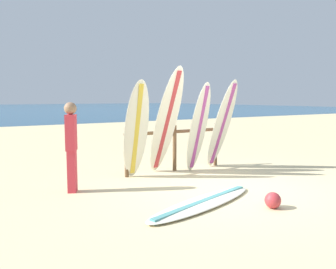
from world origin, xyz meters
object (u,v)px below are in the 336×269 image
surfboard_leaning_far_left (136,130)px  beach_ball (273,200)px  surfboard_leaning_center (222,125)px  surfboard_lying_on_sand (203,203)px  beachgoer_standing (71,143)px  surfboard_leaning_center_left (199,128)px  surfboard_leaning_left (166,122)px  surfboard_rack (175,142)px

surfboard_leaning_far_left → beach_ball: 3.24m
surfboard_leaning_far_left → surfboard_leaning_center: (2.30, -0.12, 0.03)m
surfboard_lying_on_sand → beachgoer_standing: (-1.59, 1.92, 0.89)m
surfboard_lying_on_sand → beach_ball: (0.82, -0.73, 0.10)m
surfboard_leaning_far_left → surfboard_leaning_center_left: 1.55m
surfboard_leaning_far_left → surfboard_lying_on_sand: surfboard_leaning_far_left is taller
surfboard_leaning_left → surfboard_leaning_center: bearing=-3.6°
surfboard_leaning_left → surfboard_lying_on_sand: bearing=-106.5°
surfboard_leaning_center → surfboard_rack: bearing=160.9°
surfboard_leaning_far_left → surfboard_leaning_left: bearing=-2.1°
surfboard_rack → surfboard_leaning_center_left: surfboard_leaning_center_left is taller
surfboard_rack → surfboard_leaning_center_left: size_ratio=1.25×
surfboard_rack → surfboard_leaning_far_left: surfboard_leaning_far_left is taller
surfboard_leaning_center_left → surfboard_leaning_far_left: bearing=173.8°
surfboard_lying_on_sand → surfboard_leaning_left: bearing=73.5°
surfboard_rack → surfboard_lying_on_sand: 2.80m
surfboard_leaning_far_left → surfboard_leaning_center_left: (1.54, -0.17, -0.01)m
beachgoer_standing → surfboard_leaning_far_left: bearing=11.8°
surfboard_leaning_center_left → surfboard_leaning_center: size_ratio=0.96×
surfboard_leaning_center → surfboard_leaning_left: bearing=176.4°
surfboard_leaning_far_left → beachgoer_standing: (-1.50, -0.31, -0.15)m
surfboard_lying_on_sand → beach_ball: size_ratio=10.35×
surfboard_rack → surfboard_lying_on_sand: surfboard_rack is taller
surfboard_leaning_left → surfboard_leaning_center: size_ratio=1.11×
surfboard_leaning_left → beachgoer_standing: surfboard_leaning_left is taller
surfboard_leaning_left → surfboard_leaning_far_left: bearing=177.9°
surfboard_leaning_far_left → beach_ball: size_ratio=8.20×
beachgoer_standing → beach_ball: (2.40, -2.65, -0.79)m
surfboard_lying_on_sand → beachgoer_standing: 2.64m
surfboard_rack → surfboard_leaning_center: surfboard_leaning_center is taller
surfboard_leaning_center → surfboard_lying_on_sand: 3.23m
surfboard_leaning_far_left → surfboard_leaning_left: surfboard_leaning_left is taller
surfboard_leaning_left → beach_ball: (0.17, -2.94, -1.09)m
surfboard_leaning_left → surfboard_leaning_center_left: (0.80, -0.14, -0.16)m
beachgoer_standing → beach_ball: bearing=-47.8°
surfboard_lying_on_sand → surfboard_leaning_center_left: bearing=54.9°
surfboard_leaning_center_left → beachgoer_standing: (-3.04, -0.15, -0.14)m
beachgoer_standing → surfboard_rack: bearing=12.4°
surfboard_leaning_center → beachgoer_standing: surfboard_leaning_center is taller
surfboard_leaning_left → surfboard_lying_on_sand: 2.59m
surfboard_rack → surfboard_leaning_far_left: (-1.16, -0.27, 0.37)m
surfboard_leaning_center → beachgoer_standing: bearing=-177.2°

